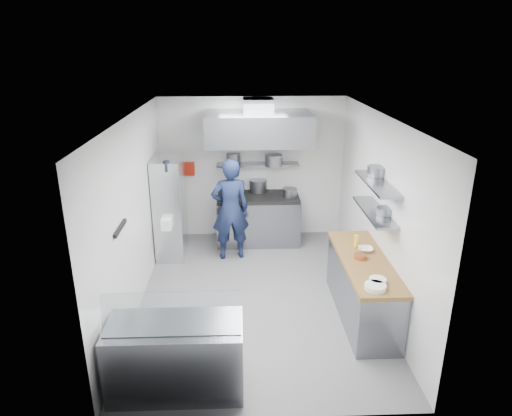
{
  "coord_description": "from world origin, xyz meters",
  "views": [
    {
      "loc": [
        -0.27,
        -6.28,
        3.75
      ],
      "look_at": [
        0.0,
        0.6,
        1.25
      ],
      "focal_mm": 32.0,
      "sensor_mm": 36.0,
      "label": 1
    }
  ],
  "objects_px": {
    "chef": "(230,210)",
    "wire_rack": "(170,207)",
    "display_case": "(176,357)",
    "gas_range": "(258,220)"
  },
  "relations": [
    {
      "from": "wire_rack",
      "to": "display_case",
      "type": "distance_m",
      "value": 3.67
    },
    {
      "from": "chef",
      "to": "wire_rack",
      "type": "relative_size",
      "value": 1.01
    },
    {
      "from": "wire_rack",
      "to": "display_case",
      "type": "bearing_deg",
      "value": -81.62
    },
    {
      "from": "gas_range",
      "to": "wire_rack",
      "type": "bearing_deg",
      "value": -162.86
    },
    {
      "from": "chef",
      "to": "display_case",
      "type": "height_order",
      "value": "chef"
    },
    {
      "from": "chef",
      "to": "gas_range",
      "type": "bearing_deg",
      "value": -136.92
    },
    {
      "from": "gas_range",
      "to": "display_case",
      "type": "bearing_deg",
      "value": -105.02
    },
    {
      "from": "chef",
      "to": "wire_rack",
      "type": "height_order",
      "value": "chef"
    },
    {
      "from": "gas_range",
      "to": "chef",
      "type": "height_order",
      "value": "chef"
    },
    {
      "from": "gas_range",
      "to": "wire_rack",
      "type": "relative_size",
      "value": 0.86
    }
  ]
}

